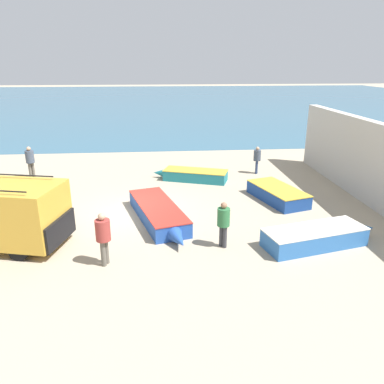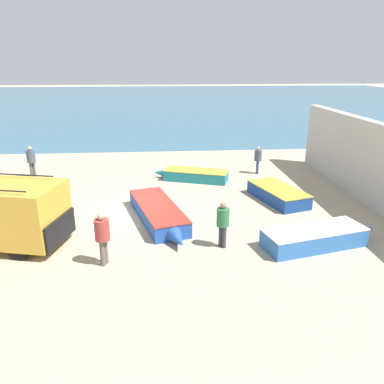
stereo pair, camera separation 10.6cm
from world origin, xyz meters
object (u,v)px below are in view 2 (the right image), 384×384
object	(u,v)px
fisherman_1	(223,221)
fisherman_2	(258,158)
fishing_rowboat_2	(318,237)
fishing_rowboat_1	(193,175)
fishing_rowboat_3	(159,214)
fishing_rowboat_0	(276,193)
fisherman_3	(102,234)
fisherman_0	(31,159)

from	to	relation	value
fisherman_1	fisherman_2	distance (m)	9.78
fishing_rowboat_2	fishing_rowboat_1	bearing A→B (deg)	101.31
fishing_rowboat_1	fishing_rowboat_3	distance (m)	5.89
fisherman_2	fishing_rowboat_2	bearing A→B (deg)	107.68
fishing_rowboat_3	fisherman_1	world-z (taller)	fisherman_1
fishing_rowboat_0	fisherman_3	size ratio (longest dim) A/B	2.27
fisherman_1	fishing_rowboat_3	bearing A→B (deg)	-84.07
fisherman_0	fisherman_3	xyz separation A→B (m)	(5.48, -10.35, 0.01)
fishing_rowboat_1	fisherman_2	size ratio (longest dim) A/B	2.66
fishing_rowboat_3	fisherman_0	distance (m)	10.07
fishing_rowboat_3	fisherman_3	size ratio (longest dim) A/B	3.06
fisherman_1	fisherman_3	size ratio (longest dim) A/B	0.93
fishing_rowboat_1	fisherman_3	world-z (taller)	fisherman_3
fishing_rowboat_3	fisherman_1	size ratio (longest dim) A/B	3.28
fishing_rowboat_1	fisherman_0	world-z (taller)	fisherman_0
fishing_rowboat_0	fishing_rowboat_2	distance (m)	4.80
fisherman_1	fisherman_2	size ratio (longest dim) A/B	1.05
fishing_rowboat_2	fisherman_3	bearing A→B (deg)	171.92
fishing_rowboat_3	fisherman_2	bearing A→B (deg)	122.83
fishing_rowboat_1	fishing_rowboat_2	size ratio (longest dim) A/B	0.93
fishing_rowboat_1	fisherman_1	xyz separation A→B (m)	(0.37, -8.08, 0.71)
fishing_rowboat_1	fisherman_3	bearing A→B (deg)	87.20
fisherman_2	fishing_rowboat_3	bearing A→B (deg)	66.82
fishing_rowboat_2	fisherman_2	size ratio (longest dim) A/B	2.86
fishing_rowboat_3	fisherman_3	world-z (taller)	fisherman_3
fishing_rowboat_0	fishing_rowboat_3	bearing A→B (deg)	93.69
fisherman_2	fisherman_3	distance (m)	12.56
fishing_rowboat_1	fisherman_2	distance (m)	4.10
fishing_rowboat_2	fisherman_0	bearing A→B (deg)	129.85
fishing_rowboat_2	fisherman_2	xyz separation A→B (m)	(0.08, 9.28, 0.63)
fishing_rowboat_1	fishing_rowboat_3	bearing A→B (deg)	90.64
fishing_rowboat_1	fishing_rowboat_2	distance (m)	9.10
fishing_rowboat_3	fishing_rowboat_2	bearing A→B (deg)	49.17
fisherman_0	fishing_rowboat_2	bearing A→B (deg)	5.86
fishing_rowboat_0	fishing_rowboat_1	world-z (taller)	fishing_rowboat_0
fishing_rowboat_0	fisherman_1	distance (m)	5.75
fishing_rowboat_0	fishing_rowboat_1	distance (m)	5.07
fishing_rowboat_0	fishing_rowboat_1	bearing A→B (deg)	30.07
fishing_rowboat_1	fisherman_2	bearing A→B (deg)	-145.73
fishing_rowboat_0	fisherman_1	size ratio (longest dim) A/B	2.43
fishing_rowboat_2	fishing_rowboat_0	bearing A→B (deg)	77.81
fishing_rowboat_3	fisherman_3	xyz separation A→B (m)	(-1.78, -3.40, 0.76)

